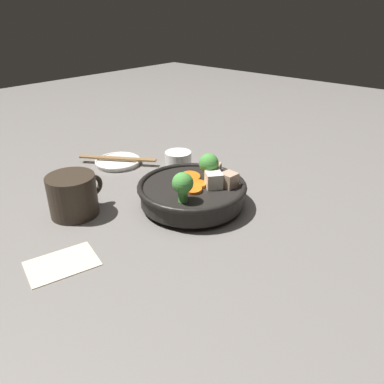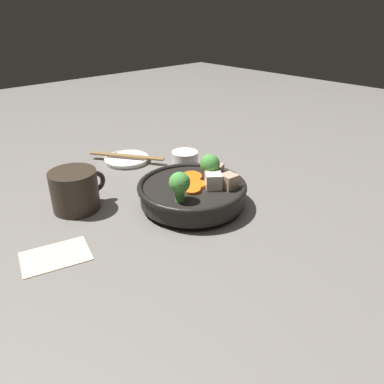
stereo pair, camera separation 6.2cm
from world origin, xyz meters
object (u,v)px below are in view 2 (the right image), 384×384
object	(u,v)px
tea_cup	(185,161)
chopsticks_pair	(127,156)
dark_mug	(75,190)
stirfry_bowl	(193,190)
side_saucer	(127,159)

from	to	relation	value
tea_cup	chopsticks_pair	distance (m)	0.17
tea_cup	dark_mug	distance (m)	0.29
stirfry_bowl	tea_cup	bearing A→B (deg)	52.74
side_saucer	dark_mug	distance (m)	0.26
stirfry_bowl	side_saucer	world-z (taller)	stirfry_bowl
stirfry_bowl	side_saucer	bearing A→B (deg)	82.54
side_saucer	chopsticks_pair	world-z (taller)	chopsticks_pair
side_saucer	dark_mug	world-z (taller)	dark_mug
tea_cup	dark_mug	bearing A→B (deg)	178.53
stirfry_bowl	chopsticks_pair	size ratio (longest dim) A/B	1.24
tea_cup	chopsticks_pair	world-z (taller)	tea_cup
stirfry_bowl	chopsticks_pair	distance (m)	0.30
tea_cup	dark_mug	size ratio (longest dim) A/B	0.56
chopsticks_pair	stirfry_bowl	bearing A→B (deg)	-97.46
stirfry_bowl	side_saucer	size ratio (longest dim) A/B	1.89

